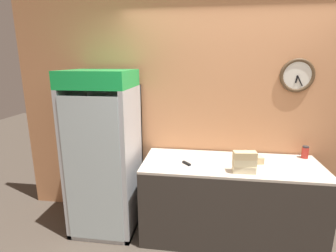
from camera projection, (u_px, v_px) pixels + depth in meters
wall_back at (231, 111)px, 3.06m from camera, size 5.20×0.09×2.70m
prep_counter at (229, 200)px, 2.89m from camera, size 1.88×0.73×0.87m
beverage_cooler at (106, 144)px, 2.99m from camera, size 0.71×0.72×1.84m
sandwich_stack_bottom at (244, 169)px, 2.55m from camera, size 0.22×0.10×0.07m
sandwich_stack_middle at (244, 162)px, 2.53m from camera, size 0.23×0.12×0.07m
sandwich_stack_top at (245, 155)px, 2.51m from camera, size 0.23×0.12×0.07m
sandwich_flat_left at (252, 160)px, 2.77m from camera, size 0.24×0.14×0.07m
chefs_knife at (190, 165)px, 2.71m from camera, size 0.24×0.26×0.02m
condiment_jar at (305, 152)px, 2.91m from camera, size 0.07×0.07×0.14m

